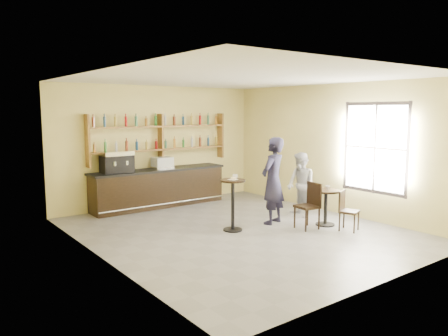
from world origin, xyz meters
TOP-DOWN VIEW (x-y plane):
  - floor at (0.00, 0.00)m, footprint 7.00×7.00m
  - ceiling at (0.00, 0.00)m, footprint 7.00×7.00m
  - wall_back at (0.00, 3.50)m, footprint 7.00×0.00m
  - wall_front at (0.00, -3.50)m, footprint 7.00×0.00m
  - wall_left at (-3.00, 0.00)m, footprint 0.00×7.00m
  - wall_right at (3.00, 0.00)m, footprint 0.00×7.00m
  - window_pane at (2.99, -1.20)m, footprint 0.00×2.00m
  - window_frame at (2.99, -1.20)m, footprint 0.04×1.70m
  - shelf_unit at (0.00, 3.37)m, footprint 4.00×0.26m
  - liquor_bottles at (0.00, 3.37)m, footprint 3.68×0.10m
  - bar_counter at (-0.20, 3.15)m, footprint 3.73×0.73m
  - espresso_machine at (-1.36, 3.15)m, footprint 0.77×0.52m
  - pastry_case at (-0.09, 3.15)m, footprint 0.54×0.45m
  - pedestal_table at (-0.09, 0.10)m, footprint 0.68×0.68m
  - napkin at (-0.09, 0.10)m, footprint 0.21×0.21m
  - donut at (-0.08, 0.09)m, footprint 0.16×0.16m
  - cup_pedestal at (0.05, 0.20)m, footprint 0.14×0.14m
  - man_main at (1.00, 0.03)m, footprint 0.83×0.67m
  - cafe_table at (1.83, -0.80)m, footprint 0.81×0.81m
  - cup_cafe at (1.88, -0.80)m, footprint 0.11×0.11m
  - chair_west at (1.28, -0.75)m, footprint 0.48×0.48m
  - chair_south at (1.88, -1.40)m, footprint 0.48×0.48m
  - patron_second at (1.99, 0.11)m, footprint 0.74×0.87m

SIDE VIEW (x-z plane):
  - floor at x=0.00m, z-range 0.00..0.00m
  - cafe_table at x=1.83m, z-range 0.00..0.80m
  - chair_south at x=1.88m, z-range 0.00..0.85m
  - chair_west at x=1.28m, z-range 0.00..1.00m
  - bar_counter at x=-0.20m, z-range 0.00..1.01m
  - pedestal_table at x=-0.09m, z-range 0.00..1.10m
  - patron_second at x=1.99m, z-range 0.00..1.55m
  - cup_cafe at x=1.88m, z-range 0.80..0.89m
  - man_main at x=1.00m, z-range 0.00..1.96m
  - napkin at x=-0.09m, z-range 1.10..1.10m
  - donut at x=-0.08m, z-range 1.10..1.15m
  - cup_pedestal at x=0.05m, z-range 1.10..1.19m
  - pastry_case at x=-0.09m, z-range 1.01..1.32m
  - espresso_machine at x=-1.36m, z-range 1.01..1.55m
  - wall_back at x=0.00m, z-range -1.90..5.10m
  - wall_front at x=0.00m, z-range -1.90..5.10m
  - wall_left at x=-3.00m, z-range -1.90..5.10m
  - wall_right at x=3.00m, z-range -1.90..5.10m
  - window_frame at x=2.99m, z-range 0.65..2.75m
  - window_pane at x=2.99m, z-range 0.70..2.70m
  - shelf_unit at x=0.00m, z-range 1.11..2.51m
  - liquor_bottles at x=0.00m, z-range 1.48..2.48m
  - ceiling at x=0.00m, z-range 3.20..3.20m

